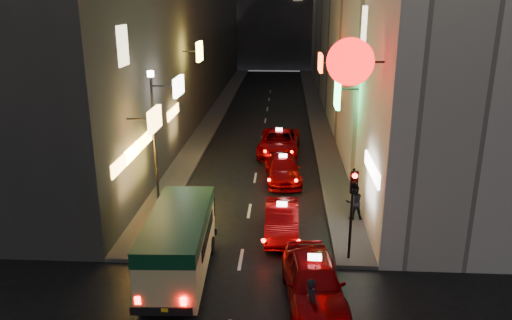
% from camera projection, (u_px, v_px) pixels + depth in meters
% --- Properties ---
extents(building_left, '(7.38, 52.00, 18.00)m').
position_uv_depth(building_left, '(169.00, 3.00, 40.55)').
color(building_left, '#34322F').
rests_on(building_left, ground).
extents(building_right, '(8.02, 52.00, 18.00)m').
position_uv_depth(building_right, '(368.00, 3.00, 39.66)').
color(building_right, beige).
rests_on(building_right, ground).
extents(sidewalk_left, '(1.50, 52.00, 0.15)m').
position_uv_depth(sidewalk_left, '(218.00, 111.00, 43.08)').
color(sidewalk_left, '#484542').
rests_on(sidewalk_left, ground).
extents(sidewalk_right, '(1.50, 52.00, 0.15)m').
position_uv_depth(sidewalk_right, '(316.00, 112.00, 42.61)').
color(sidewalk_right, '#484542').
rests_on(sidewalk_right, ground).
extents(minibus, '(2.14, 5.56, 2.36)m').
position_uv_depth(minibus, '(179.00, 238.00, 17.02)').
color(minibus, '#D1C782').
rests_on(minibus, ground).
extents(taxi_near, '(2.81, 5.77, 1.94)m').
position_uv_depth(taxi_near, '(314.00, 278.00, 15.75)').
color(taxi_near, '#870105').
rests_on(taxi_near, ground).
extents(taxi_second, '(1.92, 4.64, 1.64)m').
position_uv_depth(taxi_second, '(282.00, 218.00, 20.41)').
color(taxi_second, '#870105').
rests_on(taxi_second, ground).
extents(taxi_third, '(2.32, 4.87, 1.67)m').
position_uv_depth(taxi_third, '(283.00, 167.00, 26.62)').
color(taxi_third, '#870105').
rests_on(taxi_third, ground).
extents(taxi_far, '(2.52, 5.58, 1.91)m').
position_uv_depth(taxi_far, '(279.00, 140.00, 31.16)').
color(taxi_far, '#870105').
rests_on(taxi_far, ground).
extents(pedestrian_crossing, '(0.52, 0.67, 1.78)m').
position_uv_depth(pedestrian_crossing, '(312.00, 300.00, 14.57)').
color(pedestrian_crossing, black).
rests_on(pedestrian_crossing, ground).
extents(pedestrian_sidewalk, '(0.71, 0.52, 1.73)m').
position_uv_depth(pedestrian_sidewalk, '(354.00, 200.00, 21.50)').
color(pedestrian_sidewalk, black).
rests_on(pedestrian_sidewalk, sidewalk_right).
extents(traffic_light, '(0.26, 0.43, 3.50)m').
position_uv_depth(traffic_light, '(353.00, 195.00, 17.56)').
color(traffic_light, black).
rests_on(traffic_light, sidewalk_right).
extents(lamp_post, '(0.28, 0.28, 6.22)m').
position_uv_depth(lamp_post, '(154.00, 131.00, 22.00)').
color(lamp_post, black).
rests_on(lamp_post, sidewalk_left).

